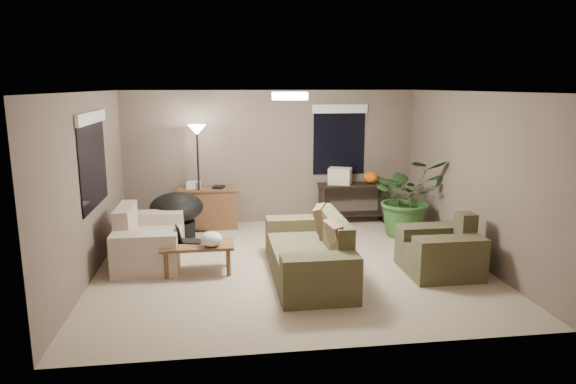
{
  "coord_description": "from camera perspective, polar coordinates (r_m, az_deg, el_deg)",
  "views": [
    {
      "loc": [
        -1.0,
        -7.1,
        2.58
      ],
      "look_at": [
        0.0,
        0.2,
        1.05
      ],
      "focal_mm": 32.0,
      "sensor_mm": 36.0,
      "label": 1
    }
  ],
  "objects": [
    {
      "name": "room_shell",
      "position": [
        7.29,
        0.21,
        1.22
      ],
      "size": [
        5.5,
        5.5,
        5.5
      ],
      "color": "#BBAB8A",
      "rests_on": "ground"
    },
    {
      "name": "main_sofa",
      "position": [
        7.1,
        2.51,
        -7.05
      ],
      "size": [
        0.95,
        2.2,
        0.85
      ],
      "color": "brown",
      "rests_on": "ground"
    },
    {
      "name": "throw_pillows",
      "position": [
        7.05,
        4.58,
        -4.2
      ],
      "size": [
        0.37,
        1.39,
        0.47
      ],
      "color": "#8C7251",
      "rests_on": "main_sofa"
    },
    {
      "name": "loveseat",
      "position": [
        7.98,
        -15.29,
        -5.32
      ],
      "size": [
        0.9,
        1.6,
        0.85
      ],
      "color": "beige",
      "rests_on": "ground"
    },
    {
      "name": "armchair",
      "position": [
        7.53,
        16.59,
        -6.42
      ],
      "size": [
        0.95,
        1.0,
        0.85
      ],
      "color": "brown",
      "rests_on": "ground"
    },
    {
      "name": "coffee_table",
      "position": [
        7.32,
        -10.0,
        -6.13
      ],
      "size": [
        1.0,
        0.55,
        0.42
      ],
      "color": "brown",
      "rests_on": "ground"
    },
    {
      "name": "laptop",
      "position": [
        7.39,
        -11.32,
        -5.03
      ],
      "size": [
        0.41,
        0.31,
        0.24
      ],
      "color": "black",
      "rests_on": "coffee_table"
    },
    {
      "name": "plastic_bag",
      "position": [
        7.12,
        -8.48,
        -5.2
      ],
      "size": [
        0.36,
        0.34,
        0.21
      ],
      "primitive_type": "ellipsoid",
      "rotation": [
        0.0,
        0.0,
        0.33
      ],
      "color": "white",
      "rests_on": "coffee_table"
    },
    {
      "name": "desk",
      "position": [
        9.55,
        -8.85,
        -1.73
      ],
      "size": [
        1.1,
        0.5,
        0.75
      ],
      "color": "brown",
      "rests_on": "ground"
    },
    {
      "name": "desk_papers",
      "position": [
        9.46,
        -9.87,
        0.72
      ],
      "size": [
        0.7,
        0.29,
        0.12
      ],
      "color": "silver",
      "rests_on": "desk"
    },
    {
      "name": "console_table",
      "position": [
        9.9,
        7.15,
        -0.85
      ],
      "size": [
        1.3,
        0.4,
        0.75
      ],
      "color": "black",
      "rests_on": "ground"
    },
    {
      "name": "pumpkin",
      "position": [
        9.91,
        9.16,
        1.62
      ],
      "size": [
        0.33,
        0.33,
        0.23
      ],
      "primitive_type": "ellipsoid",
      "rotation": [
        0.0,
        0.0,
        0.21
      ],
      "color": "orange",
      "rests_on": "console_table"
    },
    {
      "name": "cardboard_box",
      "position": [
        9.75,
        5.79,
        1.78
      ],
      "size": [
        0.5,
        0.44,
        0.31
      ],
      "primitive_type": "cube",
      "rotation": [
        0.0,
        0.0,
        -0.4
      ],
      "color": "beige",
      "rests_on": "console_table"
    },
    {
      "name": "papasan_chair",
      "position": [
        8.95,
        -12.26,
        -2.2
      ],
      "size": [
        1.14,
        1.14,
        0.8
      ],
      "color": "black",
      "rests_on": "ground"
    },
    {
      "name": "floor_lamp",
      "position": [
        9.18,
        -10.05,
        5.42
      ],
      "size": [
        0.32,
        0.32,
        1.91
      ],
      "color": "black",
      "rests_on": "ground"
    },
    {
      "name": "ceiling_fixture",
      "position": [
        7.17,
        0.22,
        10.61
      ],
      "size": [
        0.5,
        0.5,
        0.1
      ],
      "primitive_type": "cylinder",
      "color": "white",
      "rests_on": "room_shell"
    },
    {
      "name": "houseplant",
      "position": [
        9.18,
        13.08,
        -1.44
      ],
      "size": [
        1.24,
        1.38,
        1.07
      ],
      "primitive_type": "imported",
      "color": "#2D5923",
      "rests_on": "ground"
    },
    {
      "name": "cat_scratching_post",
      "position": [
        7.98,
        17.06,
        -6.05
      ],
      "size": [
        0.32,
        0.32,
        0.5
      ],
      "color": "tan",
      "rests_on": "ground"
    },
    {
      "name": "window_left",
      "position": [
        7.64,
        -20.91,
        4.98
      ],
      "size": [
        0.05,
        1.56,
        1.33
      ],
      "color": "black",
      "rests_on": "room_shell"
    },
    {
      "name": "window_back",
      "position": [
        9.88,
        5.73,
        7.08
      ],
      "size": [
        1.06,
        0.05,
        1.33
      ],
      "color": "black",
      "rests_on": "room_shell"
    }
  ]
}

